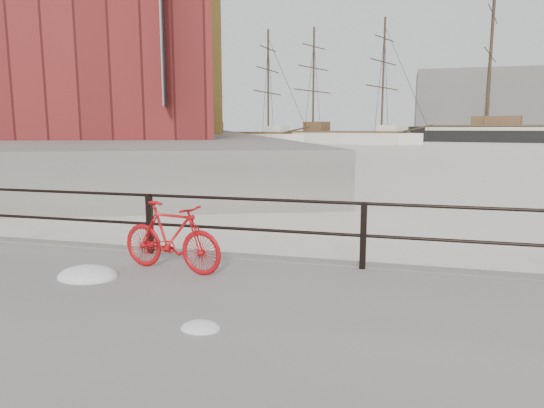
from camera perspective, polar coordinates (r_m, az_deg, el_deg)
The scene contains 13 objects.
ground at distance 7.67m, azimuth 10.59°, elevation -9.65°, with size 400.00×400.00×0.00m, color white.
far_quay at distance 89.02m, azimuth -12.28°, elevation 7.73°, with size 24.00×150.00×1.80m, color gray.
guardrail at distance 7.30m, azimuth 10.69°, elevation -3.68°, with size 28.00×0.10×1.00m, color black, non-canonical shape.
bicycle at distance 7.20m, azimuth -11.78°, elevation -3.80°, with size 1.69×0.25×1.02m, color #B60C10.
schooner_mid at distance 79.55m, azimuth 8.61°, elevation 7.07°, with size 27.04×11.44×19.62m, color silver, non-canonical shape.
schooner_left at distance 79.09m, azimuth -4.10°, elevation 7.13°, with size 23.79×10.81×18.13m, color white, non-canonical shape.
workboat_near at distance 50.34m, azimuth -21.72°, elevation 5.53°, with size 12.41×4.14×7.00m, color black, non-canonical shape.
workboat_far at distance 60.50m, azimuth -18.54°, elevation 6.16°, with size 10.33×3.57×7.00m, color black, non-canonical shape.
apartment_mustard at distance 57.48m, azimuth -17.86°, elevation 19.00°, with size 22.00×15.00×22.20m, color gold.
apartment_cream at distance 79.90m, azimuth -14.70°, elevation 15.80°, with size 20.00×15.00×21.20m, color beige.
apartment_grey at distance 101.73m, azimuth -13.07°, elevation 14.88°, with size 22.00×15.00×23.20m, color #ABABA5.
apartment_brick at distance 124.45m, azimuth -11.95°, elevation 13.32°, with size 24.00×15.00×21.20m, color brown.
industrial_west at distance 148.69m, azimuth 22.84°, elevation 10.76°, with size 32.00×18.00×18.00m, color gray.
Camera 1 is at (0.49, -7.26, 2.42)m, focal length 32.00 mm.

